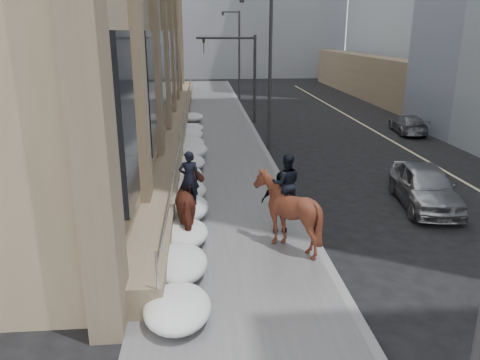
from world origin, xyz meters
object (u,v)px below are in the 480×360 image
pedestrian (279,202)px  car_silver (425,186)px  mounted_horse_left (192,202)px  car_grey (408,124)px  mounted_horse_right (286,208)px

pedestrian → car_silver: pedestrian is taller
car_silver → mounted_horse_left: bearing=-157.9°
mounted_horse_left → car_silver: size_ratio=0.57×
pedestrian → car_grey: bearing=55.5°
pedestrian → car_grey: 18.25m
mounted_horse_left → pedestrian: bearing=172.4°
car_grey → pedestrian: bearing=61.7°
mounted_horse_right → pedestrian: (-0.01, 1.13, -0.22)m
car_grey → car_silver: bearing=76.4°
mounted_horse_left → car_grey: bearing=-139.1°
pedestrian → car_grey: (10.72, 14.76, -0.51)m
car_grey → mounted_horse_right: bearing=63.7°
pedestrian → car_silver: (5.78, 2.07, -0.32)m
mounted_horse_right → mounted_horse_left: bearing=-20.6°
mounted_horse_left → car_grey: (13.46, 14.71, -0.57)m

